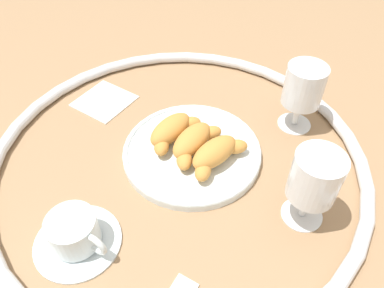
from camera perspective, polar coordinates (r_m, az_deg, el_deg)
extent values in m
plane|color=#997551|center=(0.70, -2.15, -2.58)|extent=(2.20, 2.20, 0.00)
torus|color=silver|center=(0.69, -2.17, -1.92)|extent=(0.70, 0.70, 0.02)
cylinder|color=silver|center=(0.71, 0.00, -1.30)|extent=(0.26, 0.26, 0.01)
torus|color=silver|center=(0.70, 0.00, -0.89)|extent=(0.26, 0.26, 0.01)
ellipsoid|color=#CC893D|center=(0.70, -3.32, 2.28)|extent=(0.11, 0.09, 0.04)
ellipsoid|color=#CC893D|center=(0.68, -4.80, -0.61)|extent=(0.05, 0.03, 0.03)
ellipsoid|color=#CC893D|center=(0.73, -0.31, 3.17)|extent=(0.05, 0.05, 0.03)
ellipsoid|color=#CC893D|center=(0.68, 0.00, 0.61)|extent=(0.11, 0.08, 0.04)
ellipsoid|color=#CC893D|center=(0.66, -1.18, -2.49)|extent=(0.05, 0.04, 0.03)
ellipsoid|color=#CC893D|center=(0.71, 2.85, 1.71)|extent=(0.05, 0.05, 0.03)
ellipsoid|color=#CC893D|center=(0.66, 3.52, -1.16)|extent=(0.11, 0.09, 0.04)
ellipsoid|color=#CC893D|center=(0.64, 1.70, -4.18)|extent=(0.04, 0.03, 0.03)
ellipsoid|color=#CC893D|center=(0.69, 6.75, -0.41)|extent=(0.04, 0.05, 0.03)
cylinder|color=silver|center=(0.62, -17.16, -14.09)|extent=(0.14, 0.14, 0.01)
cylinder|color=silver|center=(0.60, -17.79, -12.59)|extent=(0.08, 0.08, 0.05)
cylinder|color=brown|center=(0.58, -18.28, -11.43)|extent=(0.07, 0.07, 0.01)
torus|color=silver|center=(0.57, -14.63, -14.71)|extent=(0.02, 0.04, 0.04)
cylinder|color=white|center=(0.65, 16.51, -10.30)|extent=(0.07, 0.07, 0.01)
cylinder|color=white|center=(0.63, 17.07, -8.75)|extent=(0.01, 0.01, 0.05)
cylinder|color=white|center=(0.58, 18.48, -4.80)|extent=(0.08, 0.08, 0.08)
cylinder|color=#E0CC4C|center=(0.58, 18.38, -5.10)|extent=(0.07, 0.07, 0.07)
cylinder|color=white|center=(0.80, 15.43, 3.07)|extent=(0.07, 0.07, 0.01)
cylinder|color=white|center=(0.78, 15.85, 4.69)|extent=(0.01, 0.01, 0.05)
cylinder|color=white|center=(0.74, 16.88, 8.63)|extent=(0.08, 0.08, 0.08)
cylinder|color=#E0CC4C|center=(0.74, 16.82, 8.40)|extent=(0.07, 0.07, 0.07)
cube|color=silver|center=(0.85, -13.34, 6.51)|extent=(0.14, 0.14, 0.01)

